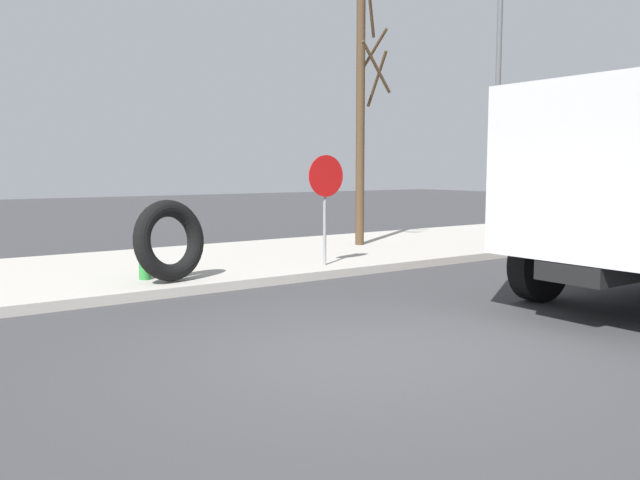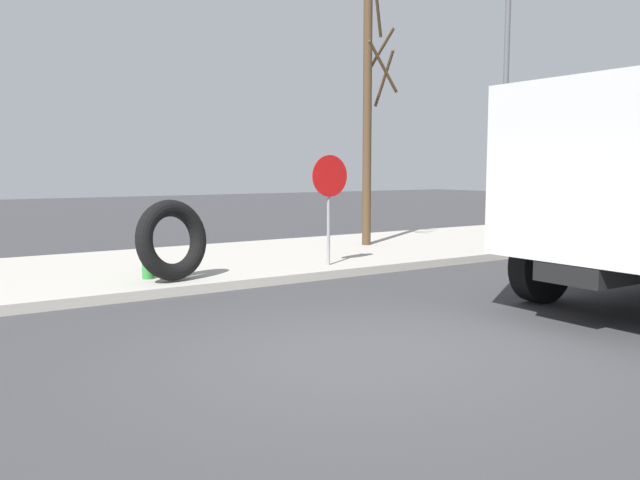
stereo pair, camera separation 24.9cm
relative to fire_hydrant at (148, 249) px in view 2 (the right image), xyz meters
name	(u,v)px [view 2 (the right image)]	position (x,y,z in m)	size (l,w,h in m)	color
ground_plane	(339,358)	(0.26, -4.97, -0.63)	(80.00, 80.00, 0.00)	#38383A
sidewalk_curb	(134,270)	(0.26, 1.53, -0.56)	(36.00, 5.00, 0.15)	#ADA89E
fire_hydrant	(148,249)	(0.00, 0.00, 0.00)	(0.22, 0.49, 0.90)	#2D8438
loose_tire	(172,240)	(0.25, -0.43, 0.17)	(1.29, 1.29, 0.27)	black
stop_sign	(329,189)	(3.30, -0.40, 0.92)	(0.76, 0.08, 2.03)	gray
bare_tree	(369,118)	(5.90, 1.79, 2.47)	(0.99, 1.03, 5.62)	#4C3823
street_light_pole	(505,112)	(8.14, -0.27, 2.54)	(0.12, 0.12, 6.05)	#595B5E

